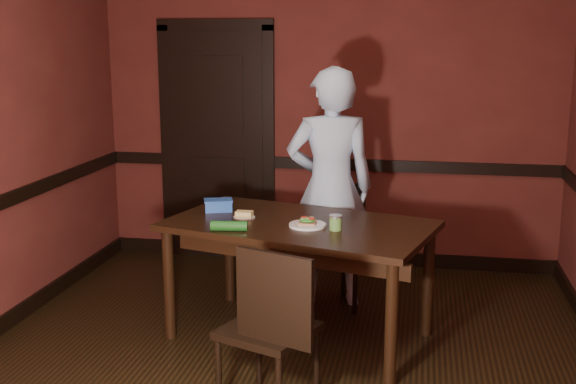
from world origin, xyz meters
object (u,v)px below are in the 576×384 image
(person, at_px, (330,188))
(food_tub, at_px, (218,205))
(chair_far, at_px, (326,248))
(sandwich_plate, at_px, (307,224))
(dining_table, at_px, (299,280))
(cheese_saucer, at_px, (244,215))
(sauce_jar, at_px, (336,222))
(chair_near, at_px, (268,327))

(person, relative_size, food_tub, 7.83)
(chair_far, height_order, sandwich_plate, chair_far)
(dining_table, xyz_separation_m, sandwich_plate, (0.07, -0.09, 0.42))
(cheese_saucer, bearing_deg, dining_table, -7.42)
(sandwich_plate, bearing_deg, food_tub, 156.46)
(chair_far, relative_size, food_tub, 4.00)
(sauce_jar, xyz_separation_m, cheese_saucer, (-0.64, 0.19, -0.03))
(dining_table, xyz_separation_m, sauce_jar, (0.26, -0.14, 0.45))
(sauce_jar, height_order, food_tub, sauce_jar)
(chair_near, bearing_deg, sauce_jar, -85.39)
(person, height_order, food_tub, person)
(chair_far, bearing_deg, sandwich_plate, -112.37)
(sandwich_plate, height_order, cheese_saucer, sandwich_plate)
(food_tub, bearing_deg, person, 14.02)
(person, distance_m, sandwich_plate, 0.77)
(person, relative_size, sandwich_plate, 7.46)
(dining_table, relative_size, chair_near, 1.79)
(chair_near, relative_size, person, 0.53)
(dining_table, bearing_deg, sandwich_plate, -36.48)
(sauce_jar, relative_size, cheese_saucer, 0.65)
(chair_far, relative_size, cheese_saucer, 6.14)
(sandwich_plate, xyz_separation_m, cheese_saucer, (-0.45, 0.14, 0.00))
(chair_far, relative_size, sauce_jar, 9.43)
(dining_table, relative_size, sauce_jar, 17.60)
(sauce_jar, bearing_deg, person, 99.74)
(sandwich_plate, relative_size, cheese_saucer, 1.61)
(chair_near, distance_m, person, 1.73)
(sandwich_plate, bearing_deg, chair_far, 87.20)
(person, distance_m, sauce_jar, 0.84)
(dining_table, bearing_deg, cheese_saucer, -172.20)
(person, distance_m, food_tub, 0.87)
(cheese_saucer, height_order, food_tub, food_tub)
(dining_table, bearing_deg, food_tub, 176.31)
(chair_far, relative_size, person, 0.51)
(food_tub, bearing_deg, cheese_saucer, -54.06)
(sauce_jar, relative_size, food_tub, 0.42)
(chair_near, bearing_deg, food_tub, -41.55)
(dining_table, relative_size, food_tub, 7.46)
(chair_far, relative_size, chair_near, 0.96)
(cheese_saucer, distance_m, food_tub, 0.28)
(sauce_jar, xyz_separation_m, food_tub, (-0.87, 0.35, -0.01))
(chair_near, bearing_deg, sandwich_plate, -72.81)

